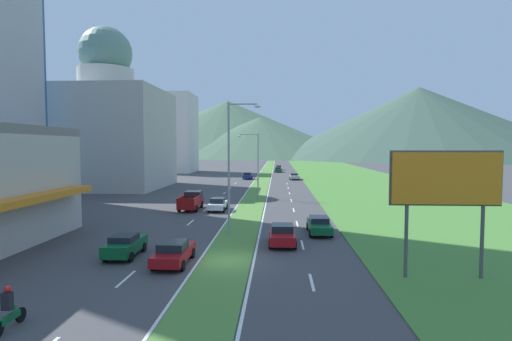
{
  "coord_description": "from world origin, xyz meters",
  "views": [
    {
      "loc": [
        3.25,
        -24.92,
        7.3
      ],
      "look_at": [
        -0.71,
        48.31,
        2.91
      ],
      "focal_mm": 28.22,
      "sensor_mm": 36.0,
      "label": 1
    }
  ],
  "objects": [
    {
      "name": "ground_plane",
      "position": [
        0.0,
        0.0,
        0.0
      ],
      "size": [
        600.0,
        600.0,
        0.0
      ],
      "primitive_type": "plane",
      "color": "#424244"
    },
    {
      "name": "grass_median",
      "position": [
        0.0,
        60.0,
        0.03
      ],
      "size": [
        3.2,
        240.0,
        0.06
      ],
      "primitive_type": "cube",
      "color": "#518438",
      "rests_on": "ground_plane"
    },
    {
      "name": "grass_verge_right",
      "position": [
        20.6,
        60.0,
        0.03
      ],
      "size": [
        24.0,
        240.0,
        0.06
      ],
      "primitive_type": "cube",
      "color": "#477F33",
      "rests_on": "ground_plane"
    },
    {
      "name": "lane_dash_left_2",
      "position": [
        -5.1,
        -3.57,
        0.01
      ],
      "size": [
        0.16,
        2.8,
        0.01
      ],
      "primitive_type": "cube",
      "color": "silver",
      "rests_on": "ground_plane"
    },
    {
      "name": "lane_dash_left_3",
      "position": [
        -5.1,
        4.64,
        0.01
      ],
      "size": [
        0.16,
        2.8,
        0.01
      ],
      "primitive_type": "cube",
      "color": "silver",
      "rests_on": "ground_plane"
    },
    {
      "name": "lane_dash_left_4",
      "position": [
        -5.1,
        12.86,
        0.01
      ],
      "size": [
        0.16,
        2.8,
        0.01
      ],
      "primitive_type": "cube",
      "color": "silver",
      "rests_on": "ground_plane"
    },
    {
      "name": "lane_dash_left_5",
      "position": [
        -5.1,
        21.07,
        0.01
      ],
      "size": [
        0.16,
        2.8,
        0.01
      ],
      "primitive_type": "cube",
      "color": "silver",
      "rests_on": "ground_plane"
    },
    {
      "name": "lane_dash_left_6",
      "position": [
        -5.1,
        29.28,
        0.01
      ],
      "size": [
        0.16,
        2.8,
        0.01
      ],
      "primitive_type": "cube",
      "color": "silver",
      "rests_on": "ground_plane"
    },
    {
      "name": "lane_dash_left_7",
      "position": [
        -5.1,
        37.5,
        0.01
      ],
      "size": [
        0.16,
        2.8,
        0.01
      ],
      "primitive_type": "cube",
      "color": "silver",
      "rests_on": "ground_plane"
    },
    {
      "name": "lane_dash_left_8",
      "position": [
        -5.1,
        45.71,
        0.01
      ],
      "size": [
        0.16,
        2.8,
        0.01
      ],
      "primitive_type": "cube",
      "color": "silver",
      "rests_on": "ground_plane"
    },
    {
      "name": "lane_dash_left_9",
      "position": [
        -5.1,
        53.93,
        0.01
      ],
      "size": [
        0.16,
        2.8,
        0.01
      ],
      "primitive_type": "cube",
      "color": "silver",
      "rests_on": "ground_plane"
    },
    {
      "name": "lane_dash_right_2",
      "position": [
        5.1,
        -3.57,
        0.01
      ],
      "size": [
        0.16,
        2.8,
        0.01
      ],
      "primitive_type": "cube",
      "color": "silver",
      "rests_on": "ground_plane"
    },
    {
      "name": "lane_dash_right_3",
      "position": [
        5.1,
        4.64,
        0.01
      ],
      "size": [
        0.16,
        2.8,
        0.01
      ],
      "primitive_type": "cube",
      "color": "silver",
      "rests_on": "ground_plane"
    },
    {
      "name": "lane_dash_right_4",
      "position": [
        5.1,
        12.86,
        0.01
      ],
      "size": [
        0.16,
        2.8,
        0.01
      ],
      "primitive_type": "cube",
      "color": "silver",
      "rests_on": "ground_plane"
    },
    {
      "name": "lane_dash_right_5",
      "position": [
        5.1,
        21.07,
        0.01
      ],
      "size": [
        0.16,
        2.8,
        0.01
      ],
      "primitive_type": "cube",
      "color": "silver",
      "rests_on": "ground_plane"
    },
    {
      "name": "lane_dash_right_6",
      "position": [
        5.1,
        29.28,
        0.01
      ],
      "size": [
        0.16,
        2.8,
        0.01
      ],
      "primitive_type": "cube",
      "color": "silver",
      "rests_on": "ground_plane"
    },
    {
      "name": "lane_dash_right_7",
      "position": [
        5.1,
        37.5,
        0.01
      ],
      "size": [
        0.16,
        2.8,
        0.01
      ],
      "primitive_type": "cube",
      "color": "silver",
      "rests_on": "ground_plane"
    },
    {
      "name": "lane_dash_right_8",
      "position": [
        5.1,
        45.71,
        0.01
      ],
      "size": [
        0.16,
        2.8,
        0.01
      ],
      "primitive_type": "cube",
      "color": "silver",
      "rests_on": "ground_plane"
    },
    {
      "name": "lane_dash_right_9",
      "position": [
        5.1,
        53.93,
        0.01
      ],
      "size": [
        0.16,
        2.8,
        0.01
      ],
      "primitive_type": "cube",
      "color": "silver",
      "rests_on": "ground_plane"
    },
    {
      "name": "edge_line_median_left",
      "position": [
        -1.75,
        60.0,
        0.01
      ],
      "size": [
        0.16,
        240.0,
        0.01
      ],
      "primitive_type": "cube",
      "color": "silver",
      "rests_on": "ground_plane"
    },
    {
      "name": "edge_line_median_right",
      "position": [
        1.75,
        60.0,
        0.01
      ],
      "size": [
        0.16,
        240.0,
        0.01
      ],
      "primitive_type": "cube",
      "color": "silver",
      "rests_on": "ground_plane"
    },
    {
      "name": "domed_building",
      "position": [
        -27.02,
        45.18,
        10.53
      ],
      "size": [
        19.83,
        19.83,
        28.24
      ],
      "color": "#B7B2A8",
      "rests_on": "ground_plane"
    },
    {
      "name": "midrise_colored",
      "position": [
        -27.33,
        88.48,
        11.05
      ],
      "size": [
        13.55,
        13.55,
        22.1
      ],
      "primitive_type": "cube",
      "color": "silver",
      "rests_on": "ground_plane"
    },
    {
      "name": "hill_far_left",
      "position": [
        -37.26,
        299.36,
        21.98
      ],
      "size": [
        207.56,
        207.56,
        43.95
      ],
      "primitive_type": "cone",
      "color": "#47664C",
      "rests_on": "ground_plane"
    },
    {
      "name": "hill_far_center",
      "position": [
        -8.85,
        252.97,
        13.75
      ],
      "size": [
        137.49,
        137.49,
        27.5
      ],
      "primitive_type": "cone",
      "color": "#47664C",
      "rests_on": "ground_plane"
    },
    {
      "name": "hill_far_right",
      "position": [
        91.27,
        233.04,
        22.19
      ],
      "size": [
        187.57,
        187.57,
        44.38
      ],
      "primitive_type": "cone",
      "color": "#3D5647",
      "rests_on": "ground_plane"
    },
    {
      "name": "street_lamp_near",
      "position": [
        -0.5,
        7.74,
        6.14
      ],
      "size": [
        2.72,
        0.28,
        10.88
      ],
      "color": "#99999E",
      "rests_on": "ground_plane"
    },
    {
      "name": "street_lamp_mid",
      "position": [
        0.15,
        31.56,
        5.27
      ],
      "size": [
        2.97,
        0.31,
        9.14
      ],
      "color": "#99999E",
      "rests_on": "ground_plane"
    },
    {
      "name": "billboard_roadside",
      "position": [
        12.4,
        -2.63,
        5.31
      ],
      "size": [
        6.03,
        0.28,
        7.08
      ],
      "color": "#4C4C51",
      "rests_on": "ground_plane"
    },
    {
      "name": "car_0",
      "position": [
        3.59,
        100.01,
        0.73
      ],
      "size": [
        1.94,
        4.26,
        1.43
      ],
      "rotation": [
        0.0,
        0.0,
        -1.57
      ],
      "color": "silver",
      "rests_on": "ground_plane"
    },
    {
      "name": "car_1",
      "position": [
        6.75,
        8.7,
        0.72
      ],
      "size": [
        1.91,
        4.66,
        1.39
      ],
      "rotation": [
        0.0,
        0.0,
        -1.57
      ],
      "color": "#0C5128",
      "rests_on": "ground_plane"
    },
    {
      "name": "car_2",
      "position": [
        3.33,
        89.34,
        0.72
      ],
      "size": [
        1.99,
        4.69,
        1.39
      ],
      "rotation": [
        0.0,
        0.0,
        -1.57
      ],
      "color": "#0C5128",
      "rests_on": "ground_plane"
    },
    {
      "name": "car_3",
      "position": [
        6.89,
        63.8,
        0.73
      ],
      "size": [
        1.99,
        4.75,
        1.39
      ],
      "rotation": [
        0.0,
        0.0,
        -1.57
      ],
      "color": "#B2B2B7",
      "rests_on": "ground_plane"
    },
    {
      "name": "car_4",
      "position": [
        -3.55,
        20.19,
        0.74
      ],
      "size": [
        1.87,
        4.26,
        1.47
      ],
      "rotation": [
        0.0,
        0.0,
        1.57
      ],
      "color": "silver",
      "rests_on": "ground_plane"
    },
    {
      "name": "car_5",
      "position": [
        -3.47,
        64.35,
        0.78
      ],
      "size": [
        1.99,
        4.2,
        1.54
      ],
      "rotation": [
        0.0,
        0.0,
        1.57
      ],
      "color": "navy",
      "rests_on": "ground_plane"
    },
    {
      "name": "car_6",
      "position": [
        -6.85,
        0.86,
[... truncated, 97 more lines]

